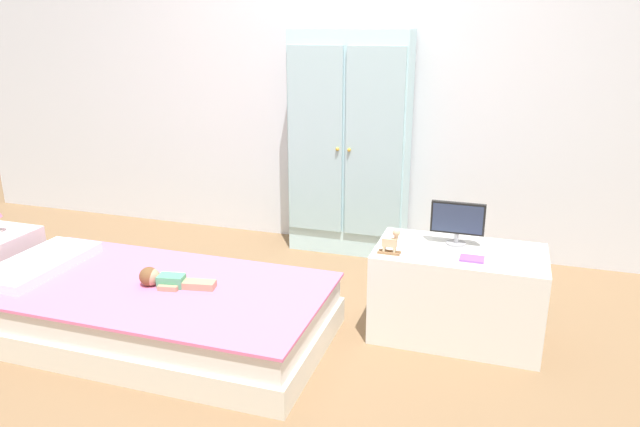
{
  "coord_description": "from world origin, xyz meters",
  "views": [
    {
      "loc": [
        1.08,
        -2.42,
        1.55
      ],
      "look_at": [
        0.17,
        0.41,
        0.58
      ],
      "focal_mm": 33.07,
      "sensor_mm": 36.0,
      "label": 1
    }
  ],
  "objects_px": {
    "doll": "(163,279)",
    "tv_monitor": "(458,220)",
    "nightstand": "(1,261)",
    "tv_stand": "(457,293)",
    "bed": "(154,310)",
    "book_purple": "(472,259)",
    "wardrobe": "(349,145)",
    "rocking_horse_toy": "(392,241)"
  },
  "relations": [
    {
      "from": "doll",
      "to": "book_purple",
      "type": "distance_m",
      "value": 1.53
    },
    {
      "from": "nightstand",
      "to": "wardrobe",
      "type": "relative_size",
      "value": 0.24
    },
    {
      "from": "bed",
      "to": "tv_stand",
      "type": "relative_size",
      "value": 2.14
    },
    {
      "from": "doll",
      "to": "tv_monitor",
      "type": "relative_size",
      "value": 1.46
    },
    {
      "from": "tv_stand",
      "to": "nightstand",
      "type": "bearing_deg",
      "value": -173.86
    },
    {
      "from": "tv_monitor",
      "to": "book_purple",
      "type": "xyz_separation_m",
      "value": [
        0.09,
        -0.19,
        -0.12
      ]
    },
    {
      "from": "bed",
      "to": "tv_stand",
      "type": "distance_m",
      "value": 1.56
    },
    {
      "from": "wardrobe",
      "to": "nightstand",
      "type": "bearing_deg",
      "value": -144.52
    },
    {
      "from": "tv_monitor",
      "to": "book_purple",
      "type": "relative_size",
      "value": 2.35
    },
    {
      "from": "tv_stand",
      "to": "bed",
      "type": "bearing_deg",
      "value": -161.92
    },
    {
      "from": "tv_stand",
      "to": "tv_monitor",
      "type": "xyz_separation_m",
      "value": [
        -0.03,
        0.08,
        0.36
      ]
    },
    {
      "from": "tv_stand",
      "to": "rocking_horse_toy",
      "type": "xyz_separation_m",
      "value": [
        -0.32,
        -0.15,
        0.3
      ]
    },
    {
      "from": "nightstand",
      "to": "book_purple",
      "type": "bearing_deg",
      "value": 3.79
    },
    {
      "from": "tv_monitor",
      "to": "rocking_horse_toy",
      "type": "height_order",
      "value": "tv_monitor"
    },
    {
      "from": "book_purple",
      "to": "wardrobe",
      "type": "bearing_deg",
      "value": 129.53
    },
    {
      "from": "bed",
      "to": "tv_monitor",
      "type": "xyz_separation_m",
      "value": [
        1.45,
        0.56,
        0.46
      ]
    },
    {
      "from": "doll",
      "to": "nightstand",
      "type": "height_order",
      "value": "doll"
    },
    {
      "from": "bed",
      "to": "wardrobe",
      "type": "xyz_separation_m",
      "value": [
        0.63,
        1.49,
        0.62
      ]
    },
    {
      "from": "nightstand",
      "to": "rocking_horse_toy",
      "type": "relative_size",
      "value": 2.8
    },
    {
      "from": "bed",
      "to": "tv_monitor",
      "type": "distance_m",
      "value": 1.62
    },
    {
      "from": "nightstand",
      "to": "book_purple",
      "type": "relative_size",
      "value": 3.23
    },
    {
      "from": "nightstand",
      "to": "tv_monitor",
      "type": "height_order",
      "value": "tv_monitor"
    },
    {
      "from": "wardrobe",
      "to": "tv_monitor",
      "type": "relative_size",
      "value": 5.62
    },
    {
      "from": "doll",
      "to": "rocking_horse_toy",
      "type": "bearing_deg",
      "value": 16.62
    },
    {
      "from": "tv_stand",
      "to": "book_purple",
      "type": "height_order",
      "value": "book_purple"
    },
    {
      "from": "bed",
      "to": "doll",
      "type": "height_order",
      "value": "doll"
    },
    {
      "from": "tv_monitor",
      "to": "book_purple",
      "type": "height_order",
      "value": "tv_monitor"
    },
    {
      "from": "tv_monitor",
      "to": "doll",
      "type": "bearing_deg",
      "value": -158.12
    },
    {
      "from": "tv_stand",
      "to": "doll",
      "type": "bearing_deg",
      "value": -161.42
    },
    {
      "from": "tv_stand",
      "to": "book_purple",
      "type": "xyz_separation_m",
      "value": [
        0.06,
        -0.11,
        0.24
      ]
    },
    {
      "from": "nightstand",
      "to": "tv_monitor",
      "type": "xyz_separation_m",
      "value": [
        2.63,
        0.37,
        0.41
      ]
    },
    {
      "from": "bed",
      "to": "book_purple",
      "type": "bearing_deg",
      "value": 13.74
    },
    {
      "from": "bed",
      "to": "rocking_horse_toy",
      "type": "xyz_separation_m",
      "value": [
        1.16,
        0.33,
        0.39
      ]
    },
    {
      "from": "bed",
      "to": "wardrobe",
      "type": "distance_m",
      "value": 1.73
    },
    {
      "from": "bed",
      "to": "nightstand",
      "type": "bearing_deg",
      "value": 170.52
    },
    {
      "from": "wardrobe",
      "to": "book_purple",
      "type": "relative_size",
      "value": 13.2
    },
    {
      "from": "doll",
      "to": "wardrobe",
      "type": "xyz_separation_m",
      "value": [
        0.56,
        1.48,
        0.44
      ]
    },
    {
      "from": "rocking_horse_toy",
      "to": "doll",
      "type": "bearing_deg",
      "value": -163.38
    },
    {
      "from": "bed",
      "to": "tv_monitor",
      "type": "height_order",
      "value": "tv_monitor"
    },
    {
      "from": "wardrobe",
      "to": "rocking_horse_toy",
      "type": "bearing_deg",
      "value": -65.24
    },
    {
      "from": "doll",
      "to": "nightstand",
      "type": "distance_m",
      "value": 1.27
    },
    {
      "from": "wardrobe",
      "to": "tv_monitor",
      "type": "xyz_separation_m",
      "value": [
        0.82,
        -0.92,
        -0.16
      ]
    }
  ]
}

